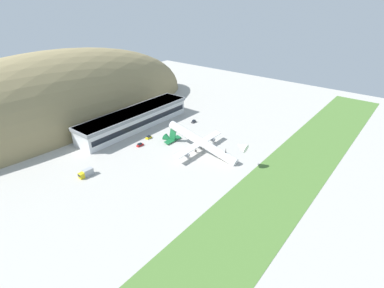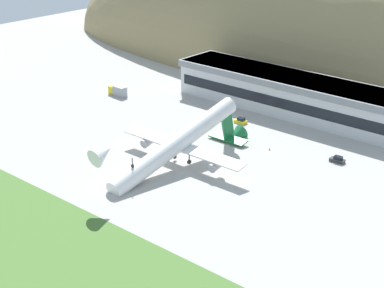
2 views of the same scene
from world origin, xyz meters
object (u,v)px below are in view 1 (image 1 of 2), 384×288
terminal_building (135,118)px  cargo_airplane (200,143)px  traffic_cone_0 (182,133)px  service_car_1 (194,121)px  fuel_truck (86,173)px  service_car_0 (149,137)px  service_car_2 (140,145)px

terminal_building → cargo_airplane: bearing=-90.2°
cargo_airplane → traffic_cone_0: size_ratio=92.12×
service_car_1 → fuel_truck: 80.62m
service_car_0 → service_car_2: (-9.62, -3.01, -0.04)m
service_car_0 → service_car_2: bearing=-162.6°
service_car_0 → service_car_2: service_car_0 is taller
service_car_1 → service_car_2: size_ratio=0.96×
terminal_building → traffic_cone_0: bearing=-67.9°
service_car_0 → traffic_cone_0: service_car_0 is taller
traffic_cone_0 → fuel_truck: bearing=175.5°
service_car_2 → fuel_truck: 36.24m
service_car_0 → fuel_truck: bearing=-172.7°
fuel_truck → service_car_2: bearing=4.6°
terminal_building → cargo_airplane: size_ratio=1.46×
service_car_1 → traffic_cone_0: size_ratio=6.70×
service_car_0 → service_car_1: 35.40m
terminal_building → fuel_truck: terminal_building is taller
cargo_airplane → service_car_1: size_ratio=13.75×
cargo_airplane → fuel_truck: bearing=152.2°
cargo_airplane → service_car_2: (-15.50, 30.13, -4.71)m
service_car_2 → traffic_cone_0: size_ratio=7.01×
cargo_airplane → service_car_2: size_ratio=13.14×
service_car_2 → fuel_truck: (-36.12, -2.88, 0.88)m
terminal_building → service_car_0: size_ratio=20.88×
traffic_cone_0 → terminal_building: bearing=112.1°
service_car_2 → terminal_building: bearing=53.1°
service_car_1 → fuel_truck: size_ratio=0.55×
cargo_airplane → terminal_building: bearing=89.8°
terminal_building → service_car_1: bearing=-39.6°
cargo_airplane → service_car_1: (29.00, 27.12, -4.70)m
cargo_airplane → service_car_0: 33.97m
terminal_building → fuel_truck: bearing=-155.4°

